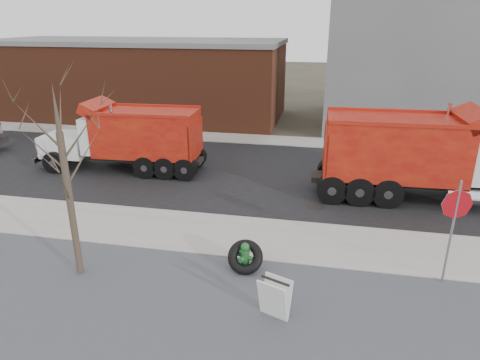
% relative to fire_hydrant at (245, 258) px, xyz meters
% --- Properties ---
extents(ground, '(120.00, 120.00, 0.00)m').
position_rel_fire_hydrant_xyz_m(ground, '(-1.21, 1.53, -0.39)').
color(ground, '#383328').
rests_on(ground, ground).
extents(gravel_verge, '(60.00, 5.00, 0.03)m').
position_rel_fire_hydrant_xyz_m(gravel_verge, '(-1.21, -1.97, -0.38)').
color(gravel_verge, slate).
rests_on(gravel_verge, ground).
extents(sidewalk, '(60.00, 2.50, 0.06)m').
position_rel_fire_hydrant_xyz_m(sidewalk, '(-1.21, 1.78, -0.36)').
color(sidewalk, '#9E9B93').
rests_on(sidewalk, ground).
extents(curb, '(60.00, 0.15, 0.11)m').
position_rel_fire_hydrant_xyz_m(curb, '(-1.21, 3.08, -0.34)').
color(curb, '#9E9B93').
rests_on(curb, ground).
extents(road, '(60.00, 9.40, 0.02)m').
position_rel_fire_hydrant_xyz_m(road, '(-1.21, 7.83, -0.38)').
color(road, black).
rests_on(road, ground).
extents(far_sidewalk, '(60.00, 2.00, 0.06)m').
position_rel_fire_hydrant_xyz_m(far_sidewalk, '(-1.21, 13.53, -0.36)').
color(far_sidewalk, '#9E9B93').
rests_on(far_sidewalk, ground).
extents(building_grey, '(12.00, 10.00, 8.00)m').
position_rel_fire_hydrant_xyz_m(building_grey, '(7.79, 19.53, 3.61)').
color(building_grey, slate).
rests_on(building_grey, ground).
extents(building_brick, '(20.20, 8.20, 5.30)m').
position_rel_fire_hydrant_xyz_m(building_brick, '(-11.21, 18.53, 2.26)').
color(building_brick, '#602D1B').
rests_on(building_brick, ground).
extents(bare_tree, '(3.20, 3.20, 5.20)m').
position_rel_fire_hydrant_xyz_m(bare_tree, '(-4.41, -1.07, 2.90)').
color(bare_tree, '#382D23').
rests_on(bare_tree, ground).
extents(fire_hydrant, '(0.48, 0.47, 0.85)m').
position_rel_fire_hydrant_xyz_m(fire_hydrant, '(0.00, 0.00, 0.00)').
color(fire_hydrant, '#2A6F3A').
rests_on(fire_hydrant, ground).
extents(truck_tire, '(1.06, 0.92, 0.93)m').
position_rel_fire_hydrant_xyz_m(truck_tire, '(0.01, -0.03, 0.04)').
color(truck_tire, black).
rests_on(truck_tire, ground).
extents(stop_sign, '(0.77, 0.21, 2.90)m').
position_rel_fire_hydrant_xyz_m(stop_sign, '(5.26, 0.43, 1.58)').
color(stop_sign, gray).
rests_on(stop_sign, ground).
extents(sandwich_board, '(0.84, 0.69, 1.01)m').
position_rel_fire_hydrant_xyz_m(sandwich_board, '(1.05, -1.86, 0.14)').
color(sandwich_board, white).
rests_on(sandwich_board, ground).
extents(dump_truck_red_a, '(8.90, 2.66, 3.58)m').
position_rel_fire_hydrant_xyz_m(dump_truck_red_a, '(5.69, 6.27, 1.43)').
color(dump_truck_red_a, black).
rests_on(dump_truck_red_a, ground).
extents(dump_truck_red_b, '(7.55, 2.45, 3.18)m').
position_rel_fire_hydrant_xyz_m(dump_truck_red_b, '(-6.74, 7.22, 1.23)').
color(dump_truck_red_b, black).
rests_on(dump_truck_red_b, ground).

